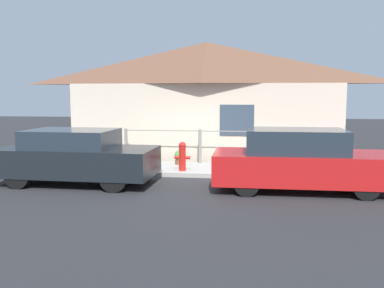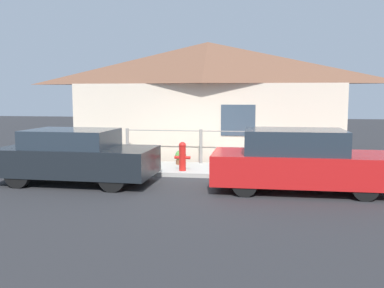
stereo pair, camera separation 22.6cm
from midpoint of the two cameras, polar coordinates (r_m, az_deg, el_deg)
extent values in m
plane|color=#2D2D30|center=(11.77, -0.57, -4.53)|extent=(60.00, 60.00, 0.00)
cube|color=#B2AFA8|center=(12.71, 0.09, -3.41)|extent=(24.00, 1.96, 0.12)
cube|color=beige|center=(14.02, 0.93, 2.71)|extent=(9.01, 0.12, 2.64)
cube|color=#384756|center=(13.84, 5.53, 3.18)|extent=(1.10, 0.04, 1.00)
pyramid|color=brown|center=(15.05, 1.44, 10.73)|extent=(9.41, 2.20, 1.43)
cylinder|color=gray|center=(13.95, -9.24, -0.13)|extent=(0.10, 0.10, 1.07)
cylinder|color=gray|center=(13.44, 0.58, -0.30)|extent=(0.10, 0.10, 1.07)
cylinder|color=gray|center=(13.35, 10.86, -0.47)|extent=(0.10, 0.10, 1.07)
cylinder|color=gray|center=(13.39, 0.59, 1.75)|extent=(4.80, 0.03, 0.03)
cube|color=black|center=(11.31, -15.51, -2.21)|extent=(3.96, 1.86, 0.69)
cube|color=#232D38|center=(11.30, -16.32, 0.70)|extent=(2.19, 1.61, 0.46)
cylinder|color=black|center=(11.62, -8.41, -3.12)|extent=(0.65, 0.21, 0.65)
cylinder|color=black|center=(10.19, -11.03, -4.55)|extent=(0.65, 0.21, 0.65)
cylinder|color=black|center=(12.57, -19.05, -2.67)|extent=(0.65, 0.21, 0.65)
cylinder|color=black|center=(11.26, -22.76, -3.88)|extent=(0.65, 0.21, 0.65)
cube|color=red|center=(10.44, 13.83, -3.05)|extent=(4.15, 1.78, 0.70)
cube|color=#232D38|center=(10.33, 13.01, 0.39)|extent=(2.29, 1.56, 0.56)
cylinder|color=black|center=(11.43, 19.82, -3.84)|extent=(0.56, 0.20, 0.56)
cylinder|color=black|center=(9.98, 21.63, -5.39)|extent=(0.56, 0.20, 0.56)
cylinder|color=black|center=(11.17, 6.80, -3.72)|extent=(0.56, 0.20, 0.56)
cylinder|color=black|center=(9.68, 6.64, -5.32)|extent=(0.56, 0.20, 0.56)
cylinder|color=red|center=(12.14, -1.83, -1.98)|extent=(0.19, 0.19, 0.68)
sphere|color=red|center=(12.09, -1.84, -0.19)|extent=(0.20, 0.20, 0.20)
cylinder|color=red|center=(12.16, -2.48, -1.81)|extent=(0.17, 0.09, 0.09)
cylinder|color=red|center=(12.11, -1.17, -1.84)|extent=(0.17, 0.09, 0.09)
cylinder|color=brown|center=(13.27, -2.11, -2.41)|extent=(0.30, 0.30, 0.14)
sphere|color=#4C8E3D|center=(13.24, -2.11, -1.55)|extent=(0.34, 0.34, 0.34)
camera|label=1|loc=(0.11, -90.54, -0.06)|focal=40.00mm
camera|label=2|loc=(0.11, 89.46, 0.06)|focal=40.00mm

